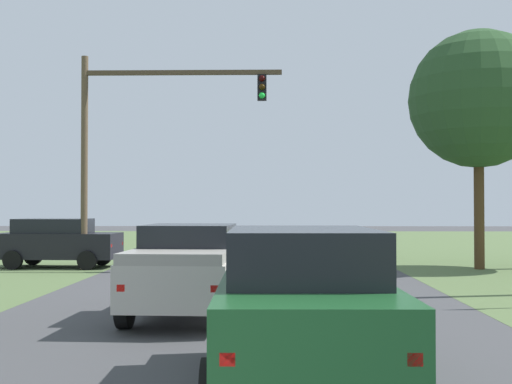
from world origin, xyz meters
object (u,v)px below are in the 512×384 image
(extra_tree_1, at_px, (478,100))
(crossing_suv_far, at_px, (58,242))
(red_suv_near, at_px, (303,306))
(traffic_light, at_px, (136,129))
(pickup_truck_lead, at_px, (190,269))

(extra_tree_1, bearing_deg, crossing_suv_far, 178.68)
(crossing_suv_far, height_order, extra_tree_1, extra_tree_1)
(red_suv_near, distance_m, traffic_light, 16.61)
(red_suv_near, distance_m, pickup_truck_lead, 5.80)
(traffic_light, bearing_deg, extra_tree_1, 1.93)
(crossing_suv_far, distance_m, extra_tree_1, 16.07)
(red_suv_near, xyz_separation_m, extra_tree_1, (7.03, 15.69, 5.03))
(red_suv_near, xyz_separation_m, crossing_suv_far, (-8.19, 16.04, -0.09))
(pickup_truck_lead, distance_m, extra_tree_1, 14.62)
(traffic_light, bearing_deg, red_suv_near, -71.28)
(red_suv_near, distance_m, crossing_suv_far, 18.02)
(pickup_truck_lead, distance_m, crossing_suv_far, 12.27)
(pickup_truck_lead, xyz_separation_m, crossing_suv_far, (-6.15, 10.61, -0.02))
(red_suv_near, relative_size, extra_tree_1, 0.52)
(crossing_suv_far, bearing_deg, traffic_light, -14.20)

